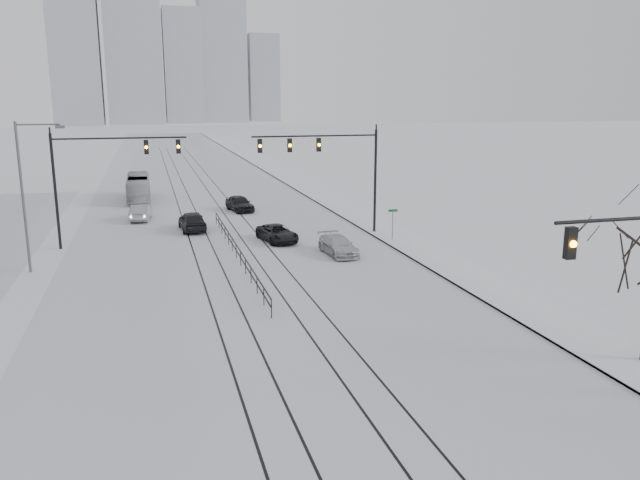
{
  "coord_description": "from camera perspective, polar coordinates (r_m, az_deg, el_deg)",
  "views": [
    {
      "loc": [
        -5.28,
        -9.78,
        10.22
      ],
      "look_at": [
        3.0,
        20.17,
        3.2
      ],
      "focal_mm": 35.0,
      "sensor_mm": 36.0,
      "label": 1
    }
  ],
  "objects": [
    {
      "name": "median_fence",
      "position": [
        41.28,
        -7.67,
        -0.97
      ],
      "size": [
        0.06,
        24.0,
        1.0
      ],
      "color": "black",
      "rests_on": "ground"
    },
    {
      "name": "sedan_nb_right",
      "position": [
        41.85,
        1.68,
        -0.53
      ],
      "size": [
        2.06,
        4.43,
        1.25
      ],
      "primitive_type": "imported",
      "rotation": [
        0.0,
        0.0,
        0.07
      ],
      "color": "#BABCC3",
      "rests_on": "ground"
    },
    {
      "name": "traffic_mast_nw",
      "position": [
        46.12,
        -19.52,
        6.22
      ],
      "size": [
        9.1,
        0.37,
        8.0
      ],
      "color": "black",
      "rests_on": "ground"
    },
    {
      "name": "road",
      "position": [
        70.72,
        -11.04,
        4.2
      ],
      "size": [
        22.0,
        260.0,
        0.02
      ],
      "primitive_type": "cube",
      "color": "silver",
      "rests_on": "ground"
    },
    {
      "name": "sedan_sb_outer",
      "position": [
        56.06,
        -16.06,
        2.45
      ],
      "size": [
        1.98,
        4.39,
        1.4
      ],
      "primitive_type": "imported",
      "rotation": [
        0.0,
        0.0,
        3.02
      ],
      "color": "#929498",
      "rests_on": "ground"
    },
    {
      "name": "skyline",
      "position": [
        284.33,
        -13.92,
        16.5
      ],
      "size": [
        96.0,
        48.0,
        72.0
      ],
      "color": "#A5ACB5",
      "rests_on": "ground"
    },
    {
      "name": "sedan_nb_far",
      "position": [
        58.74,
        -7.36,
        3.33
      ],
      "size": [
        2.54,
        4.54,
        1.46
      ],
      "primitive_type": "imported",
      "rotation": [
        0.0,
        0.0,
        0.2
      ],
      "color": "black",
      "rests_on": "ground"
    },
    {
      "name": "sidewalk_east",
      "position": [
        72.97,
        -0.39,
        4.74
      ],
      "size": [
        5.0,
        260.0,
        0.16
      ],
      "primitive_type": "cube",
      "color": "white",
      "rests_on": "ground"
    },
    {
      "name": "curb",
      "position": [
        72.38,
        -2.27,
        4.65
      ],
      "size": [
        0.1,
        260.0,
        0.12
      ],
      "primitive_type": "cube",
      "color": "gray",
      "rests_on": "ground"
    },
    {
      "name": "traffic_mast_ne",
      "position": [
        46.96,
        1.25,
        7.28
      ],
      "size": [
        9.6,
        0.37,
        8.0
      ],
      "color": "black",
      "rests_on": "ground"
    },
    {
      "name": "street_light_west",
      "position": [
        40.69,
        -25.2,
        4.45
      ],
      "size": [
        2.73,
        0.25,
        9.0
      ],
      "color": "#595B60",
      "rests_on": "ground"
    },
    {
      "name": "box_truck",
      "position": [
        67.29,
        -16.27,
        4.63
      ],
      "size": [
        2.27,
        9.59,
        2.67
      ],
      "primitive_type": "imported",
      "rotation": [
        0.0,
        0.0,
        3.14
      ],
      "color": "#BCBDC0",
      "rests_on": "ground"
    },
    {
      "name": "tram_rails",
      "position": [
        51.09,
        -9.21,
        1.05
      ],
      "size": [
        5.3,
        180.0,
        0.01
      ],
      "color": "black",
      "rests_on": "ground"
    },
    {
      "name": "street_sign",
      "position": [
        45.95,
        6.66,
        1.84
      ],
      "size": [
        0.7,
        0.06,
        2.4
      ],
      "color": "#595B60",
      "rests_on": "ground"
    },
    {
      "name": "sedan_sb_inner",
      "position": [
        50.6,
        -11.61,
        1.72
      ],
      "size": [
        2.14,
        4.69,
        1.56
      ],
      "primitive_type": "imported",
      "rotation": [
        0.0,
        0.0,
        3.21
      ],
      "color": "black",
      "rests_on": "ground"
    },
    {
      "name": "sedan_nb_front",
      "position": [
        45.85,
        -3.93,
        0.6
      ],
      "size": [
        2.8,
        4.68,
        1.22
      ],
      "primitive_type": "imported",
      "rotation": [
        0.0,
        0.0,
        0.19
      ],
      "color": "black",
      "rests_on": "ground"
    }
  ]
}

